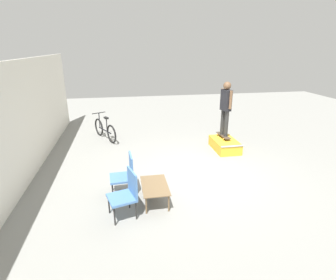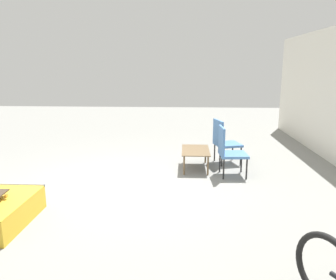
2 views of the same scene
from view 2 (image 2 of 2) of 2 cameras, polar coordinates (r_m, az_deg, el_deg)
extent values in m
plane|color=gray|center=(6.03, -8.03, -7.93)|extent=(24.00, 24.00, 0.00)
cube|color=gold|center=(5.08, -27.13, -11.15)|extent=(1.20, 0.73, 0.35)
cylinder|color=#B7B7BC|center=(5.51, -24.20, -7.12)|extent=(0.05, 0.73, 0.05)
cylinder|color=gold|center=(5.00, -26.36, -8.69)|extent=(0.06, 0.03, 0.05)
cube|color=brown|center=(6.90, 4.82, -1.78)|extent=(0.97, 0.57, 0.02)
cylinder|color=brown|center=(7.37, 2.86, -2.45)|extent=(0.04, 0.04, 0.39)
cylinder|color=brown|center=(6.53, 2.82, -4.42)|extent=(0.04, 0.04, 0.39)
cylinder|color=brown|center=(7.38, 6.54, -2.49)|extent=(0.04, 0.04, 0.39)
cylinder|color=brown|center=(6.55, 6.97, -4.46)|extent=(0.04, 0.04, 0.39)
cylinder|color=black|center=(7.32, 12.56, -2.77)|extent=(0.03, 0.03, 0.40)
cylinder|color=black|center=(7.71, 11.17, -1.93)|extent=(0.03, 0.03, 0.40)
cylinder|color=black|center=(7.15, 9.37, -3.01)|extent=(0.03, 0.03, 0.40)
cylinder|color=black|center=(7.54, 8.11, -2.14)|extent=(0.03, 0.03, 0.40)
cube|color=#4C7AB7|center=(7.37, 10.37, -0.75)|extent=(0.64, 0.64, 0.05)
cube|color=#4C7AB7|center=(7.22, 8.71, 1.38)|extent=(0.51, 0.18, 0.53)
cylinder|color=black|center=(6.44, 13.54, -4.94)|extent=(0.03, 0.03, 0.40)
cylinder|color=black|center=(6.85, 12.65, -3.84)|extent=(0.03, 0.03, 0.40)
cylinder|color=black|center=(6.35, 9.67, -5.02)|extent=(0.03, 0.03, 0.40)
cylinder|color=black|center=(6.76, 9.01, -3.90)|extent=(0.03, 0.03, 0.40)
cube|color=#4C7AB7|center=(6.53, 11.30, -2.50)|extent=(0.55, 0.55, 0.05)
cube|color=#4C7AB7|center=(6.42, 9.32, -0.04)|extent=(0.52, 0.07, 0.53)
torus|color=black|center=(3.43, 25.76, -19.67)|extent=(0.63, 0.37, 0.68)
camera|label=1|loc=(11.85, 7.43, 18.27)|focal=28.00mm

